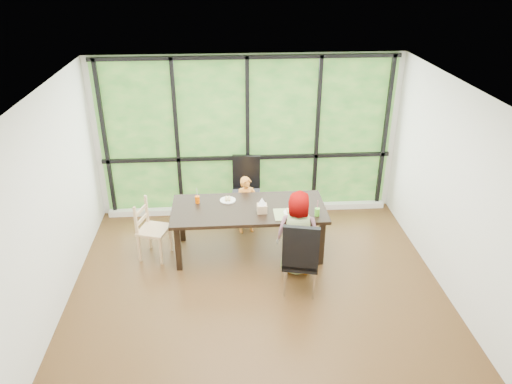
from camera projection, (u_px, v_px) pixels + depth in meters
The scene contains 22 objects.
ground at pixel (257, 287), 6.60m from camera, with size 5.00×5.00×0.00m, color black.
back_wall at pixel (247, 137), 8.00m from camera, with size 5.00×5.00×0.00m, color silver.
foliage_backdrop at pixel (247, 137), 7.99m from camera, with size 4.80×0.02×2.65m, color #21511E.
window_mullions at pixel (248, 138), 7.95m from camera, with size 4.80×0.06×2.65m, color black, non-canonical shape.
window_sill at pixel (248, 209), 8.50m from camera, with size 4.80×0.12×0.10m, color silver.
dining_table at pixel (249, 230), 7.23m from camera, with size 2.24×1.00×0.75m, color black.
chair_window_leather at pixel (246, 190), 8.05m from camera, with size 0.46×0.46×1.08m, color black.
chair_interior_leather at pixel (301, 255), 6.33m from camera, with size 0.46×0.46×1.08m, color black.
chair_end_beech at pixel (154, 230), 7.08m from camera, with size 0.42×0.40×0.90m, color tan.
child_toddler at pixel (247, 205), 7.71m from camera, with size 0.35×0.23×0.96m, color orange.
child_older at pixel (299, 233), 6.66m from camera, with size 0.61×0.39×1.24m, color slate.
placemat at pixel (291, 214), 6.87m from camera, with size 0.48×0.35×0.01m, color tan.
plate_far at pixel (228, 200), 7.25m from camera, with size 0.24×0.24×0.01m, color white.
plate_near at pixel (291, 212), 6.92m from camera, with size 0.22×0.22×0.01m, color white.
orange_cup at pixel (197, 200), 7.17m from camera, with size 0.07×0.07×0.11m, color #EB5600.
green_cup at pixel (317, 212), 6.82m from camera, with size 0.07×0.07×0.11m, color #58B62C.
tissue_box at pixel (262, 208), 6.91m from camera, with size 0.14×0.14×0.12m, color tan.
crepe_rolls_far at pixel (228, 199), 7.24m from camera, with size 0.10×0.12×0.04m, color tan, non-canonical shape.
crepe_rolls_near at pixel (291, 211), 6.90m from camera, with size 0.15×0.12×0.04m, color tan, non-canonical shape.
straw_white at pixel (197, 194), 7.12m from camera, with size 0.01×0.01×0.20m, color white.
straw_pink at pixel (318, 206), 6.78m from camera, with size 0.01×0.01×0.20m, color pink.
tissue at pixel (262, 201), 6.86m from camera, with size 0.12×0.12×0.11m, color white.
Camera 1 is at (-0.40, -5.31, 4.11)m, focal length 34.04 mm.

